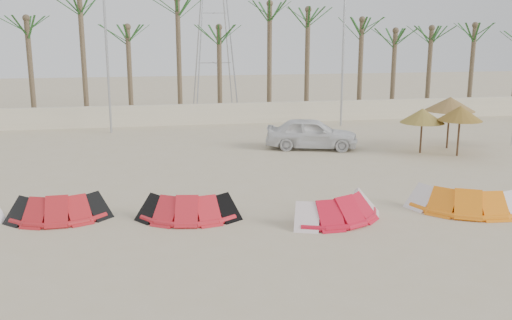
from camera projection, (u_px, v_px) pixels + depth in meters
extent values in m
plane|color=#B8AA8C|center=(297.00, 258.00, 15.16)|extent=(120.00, 120.00, 0.00)
cube|color=beige|center=(210.00, 114.00, 36.08)|extent=(60.00, 0.30, 1.30)
cylinder|color=brown|center=(144.00, 72.00, 36.23)|extent=(0.32, 0.32, 6.50)
ellipsoid|color=#194719|center=(142.00, 19.00, 35.49)|extent=(4.00, 4.00, 2.40)
cylinder|color=brown|center=(297.00, 70.00, 38.00)|extent=(0.32, 0.32, 6.50)
ellipsoid|color=#194719|center=(297.00, 20.00, 37.26)|extent=(4.00, 4.00, 2.40)
cylinder|color=brown|center=(436.00, 68.00, 39.77)|extent=(0.32, 0.32, 6.50)
ellipsoid|color=#194719|center=(439.00, 20.00, 39.04)|extent=(4.00, 4.00, 2.40)
cylinder|color=#A5A8AD|center=(106.00, 36.00, 32.01)|extent=(0.14, 0.14, 11.00)
cylinder|color=#A5A8AD|center=(344.00, 36.00, 34.49)|extent=(0.14, 0.14, 11.00)
cylinder|color=#B41B20|center=(59.00, 218.00, 18.04)|extent=(2.80, 0.29, 0.20)
cube|color=black|center=(17.00, 214.00, 17.88)|extent=(0.63, 1.12, 0.40)
cube|color=black|center=(100.00, 210.00, 18.33)|extent=(0.63, 1.12, 0.40)
cylinder|color=red|center=(188.00, 217.00, 18.10)|extent=(2.86, 0.67, 0.20)
cube|color=black|center=(147.00, 214.00, 17.93)|extent=(0.77, 1.18, 0.40)
cube|color=black|center=(228.00, 209.00, 18.39)|extent=(0.77, 1.18, 0.40)
cylinder|color=red|center=(339.00, 218.00, 18.01)|extent=(2.83, 1.45, 0.20)
cube|color=silver|center=(296.00, 215.00, 17.83)|extent=(1.01, 1.25, 0.40)
cube|color=silver|center=(378.00, 210.00, 18.31)|extent=(1.01, 1.25, 0.40)
cylinder|color=orange|center=(466.00, 209.00, 18.90)|extent=(3.17, 1.73, 0.20)
cube|color=silver|center=(421.00, 206.00, 18.69)|extent=(1.03, 1.25, 0.40)
cube|color=silver|center=(507.00, 201.00, 19.24)|extent=(1.03, 1.25, 0.40)
cylinder|color=#4C331E|center=(421.00, 132.00, 27.66)|extent=(0.10, 0.10, 2.09)
cone|color=olive|center=(422.00, 116.00, 27.48)|extent=(2.15, 2.15, 0.70)
cylinder|color=#4C331E|center=(459.00, 132.00, 26.97)|extent=(0.10, 0.10, 2.30)
cone|color=olive|center=(460.00, 113.00, 26.77)|extent=(2.07, 2.07, 0.70)
cylinder|color=#4C331E|center=(449.00, 124.00, 28.68)|extent=(0.10, 0.10, 2.51)
cone|color=olive|center=(450.00, 104.00, 28.46)|extent=(2.48, 2.48, 0.70)
imported|color=silver|center=(312.00, 133.00, 28.72)|extent=(4.92, 3.06, 1.56)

